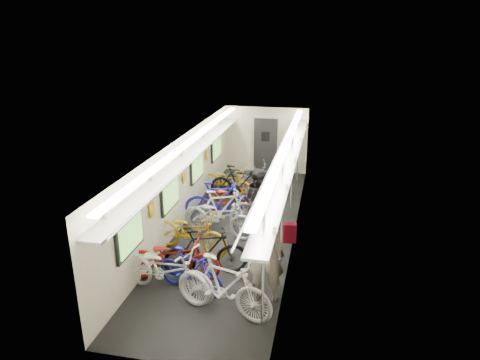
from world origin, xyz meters
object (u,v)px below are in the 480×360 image
at_px(bicycle_1, 190,271).
at_px(passenger_near, 266,256).
at_px(bicycle_0, 165,269).
at_px(backpack, 289,233).
at_px(passenger_mid, 258,200).

height_order(bicycle_1, passenger_near, passenger_near).
bearing_deg(passenger_near, bicycle_0, 4.82).
height_order(bicycle_0, passenger_near, passenger_near).
bearing_deg(backpack, bicycle_0, -173.04).
bearing_deg(bicycle_1, passenger_mid, 2.95).
xyz_separation_m(bicycle_1, passenger_near, (1.50, 0.06, 0.48)).
xyz_separation_m(bicycle_0, passenger_mid, (1.30, 3.22, 0.29)).
height_order(bicycle_1, backpack, backpack).
relative_size(bicycle_0, passenger_near, 1.12).
bearing_deg(backpack, passenger_mid, 103.65).
distance_m(passenger_near, backpack, 0.64).
xyz_separation_m(bicycle_0, bicycle_1, (0.45, 0.19, -0.09)).
xyz_separation_m(bicycle_1, backpack, (1.89, 0.45, 0.81)).
bearing_deg(bicycle_0, backpack, -56.72).
relative_size(bicycle_1, passenger_near, 0.82).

